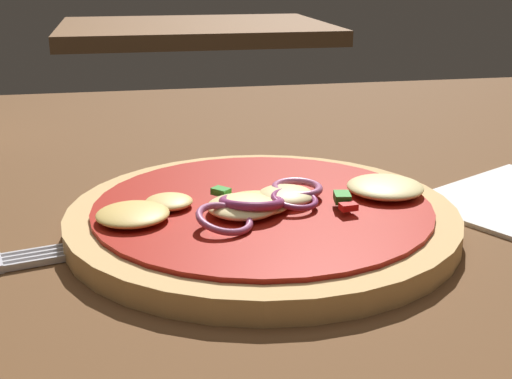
{
  "coord_description": "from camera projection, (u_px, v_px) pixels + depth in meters",
  "views": [
    {
      "loc": [
        -0.12,
        -0.43,
        0.2
      ],
      "look_at": [
        -0.03,
        -0.02,
        0.06
      ],
      "focal_mm": 47.75,
      "sensor_mm": 36.0,
      "label": 1
    }
  ],
  "objects": [
    {
      "name": "pizza",
      "position": [
        263.0,
        215.0,
        0.43
      ],
      "size": [
        0.24,
        0.24,
        0.03
      ],
      "color": "tan",
      "rests_on": "dining_table"
    },
    {
      "name": "background_table",
      "position": [
        194.0,
        31.0,
        1.81
      ],
      "size": [
        0.7,
        0.55,
        0.04
      ],
      "color": "brown",
      "rests_on": "ground"
    },
    {
      "name": "dining_table",
      "position": [
        300.0,
        231.0,
        0.48
      ],
      "size": [
        1.12,
        0.93,
        0.04
      ],
      "color": "brown",
      "rests_on": "ground"
    }
  ]
}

